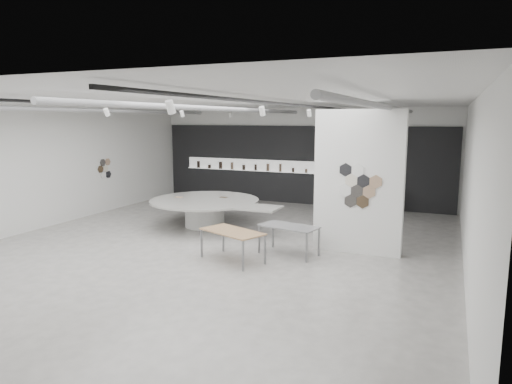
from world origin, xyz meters
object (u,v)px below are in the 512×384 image
at_px(sample_table_stone, 289,228).
at_px(kitchen_counter, 376,200).
at_px(sample_table_wood, 232,233).
at_px(partition_column, 359,182).
at_px(display_island, 206,209).

height_order(sample_table_stone, kitchen_counter, kitchen_counter).
bearing_deg(kitchen_counter, sample_table_wood, -111.22).
bearing_deg(sample_table_wood, sample_table_stone, 43.59).
xyz_separation_m(partition_column, display_island, (-4.89, 0.92, -1.23)).
bearing_deg(partition_column, kitchen_counter, 93.87).
relative_size(sample_table_wood, kitchen_counter, 1.13).
bearing_deg(sample_table_wood, display_island, 129.09).
relative_size(partition_column, display_island, 0.82).
bearing_deg(partition_column, sample_table_stone, -148.99).
xyz_separation_m(sample_table_wood, kitchen_counter, (2.21, 7.45, -0.25)).
bearing_deg(partition_column, display_island, 169.36).
bearing_deg(sample_table_stone, display_island, 151.60).
relative_size(display_island, sample_table_stone, 2.82).
height_order(display_island, kitchen_counter, kitchen_counter).
bearing_deg(display_island, sample_table_stone, -28.28).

